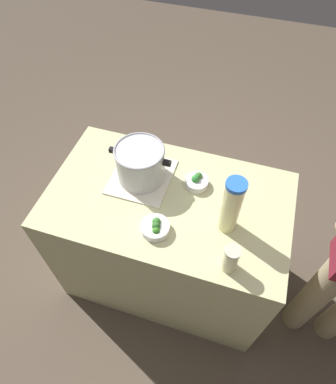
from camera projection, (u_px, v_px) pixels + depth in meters
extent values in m
plane|color=brown|center=(168.00, 271.00, 2.36)|extent=(8.00, 8.00, 0.00)
cube|color=#BBBA86|center=(168.00, 241.00, 2.01)|extent=(1.22, 0.72, 0.88)
cube|color=beige|center=(142.00, 177.00, 1.74)|extent=(0.30, 0.33, 0.01)
cylinder|color=#B7B7BC|center=(140.00, 164.00, 1.66)|extent=(0.24, 0.24, 0.19)
torus|color=#99999E|center=(139.00, 150.00, 1.58)|extent=(0.25, 0.25, 0.01)
cube|color=black|center=(113.00, 150.00, 1.64)|extent=(0.04, 0.02, 0.02)
cube|color=black|center=(167.00, 163.00, 1.59)|extent=(0.04, 0.02, 0.02)
cylinder|color=beige|center=(231.00, 207.00, 1.44)|extent=(0.09, 0.09, 0.30)
cylinder|color=blue|center=(237.00, 185.00, 1.32)|extent=(0.09, 0.09, 0.02)
ellipsoid|color=yellow|center=(234.00, 207.00, 1.43)|extent=(0.04, 0.04, 0.01)
cylinder|color=#EEEBB4|center=(230.00, 259.00, 1.38)|extent=(0.07, 0.07, 0.14)
cylinder|color=#B2AD99|center=(233.00, 251.00, 1.32)|extent=(0.07, 0.07, 0.01)
cylinder|color=silver|center=(155.00, 228.00, 1.53)|extent=(0.13, 0.13, 0.04)
ellipsoid|color=#377A24|center=(156.00, 231.00, 1.50)|extent=(0.04, 0.04, 0.04)
ellipsoid|color=#2F6427|center=(156.00, 226.00, 1.51)|extent=(0.04, 0.04, 0.05)
ellipsoid|color=#35752C|center=(156.00, 222.00, 1.52)|extent=(0.04, 0.04, 0.05)
cylinder|color=silver|center=(197.00, 183.00, 1.69)|extent=(0.12, 0.12, 0.04)
ellipsoid|color=#38702B|center=(199.00, 176.00, 1.69)|extent=(0.04, 0.04, 0.04)
ellipsoid|color=#2E7D34|center=(196.00, 179.00, 1.67)|extent=(0.04, 0.04, 0.05)
cylinder|color=tan|center=(314.00, 296.00, 1.84)|extent=(0.14, 0.14, 0.81)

